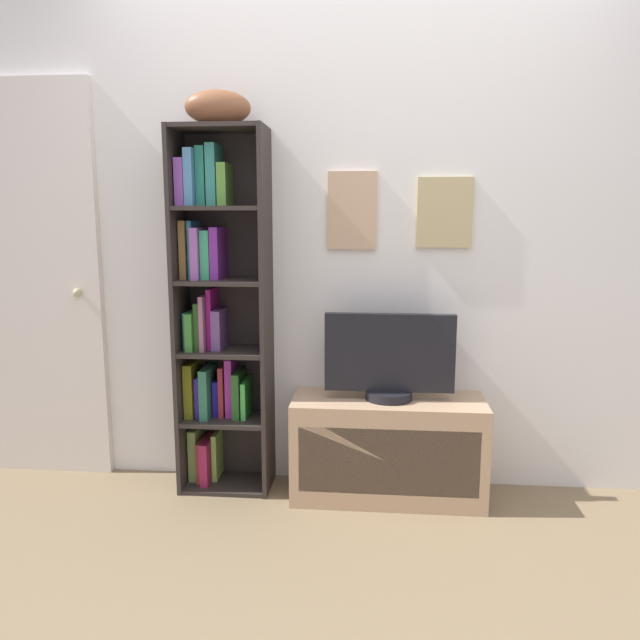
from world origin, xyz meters
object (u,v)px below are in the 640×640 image
at_px(football, 218,108).
at_px(television, 389,359).
at_px(tv_stand, 388,448).
at_px(bookshelf, 216,315).
at_px(door, 17,283).

height_order(football, television, football).
relative_size(football, television, 0.49).
xyz_separation_m(football, tv_stand, (0.79, -0.04, -1.57)).
xyz_separation_m(football, television, (0.79, -0.04, -1.13)).
distance_m(bookshelf, football, 0.95).
distance_m(tv_stand, door, 2.03).
bearing_deg(television, bookshelf, 175.04).
bearing_deg(television, football, 176.94).
bearing_deg(tv_stand, bookshelf, 174.96).
relative_size(television, door, 0.30).
height_order(bookshelf, football, football).
relative_size(tv_stand, television, 1.50).
distance_m(bookshelf, television, 0.85).
bearing_deg(television, door, 175.32).
relative_size(bookshelf, television, 2.89).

